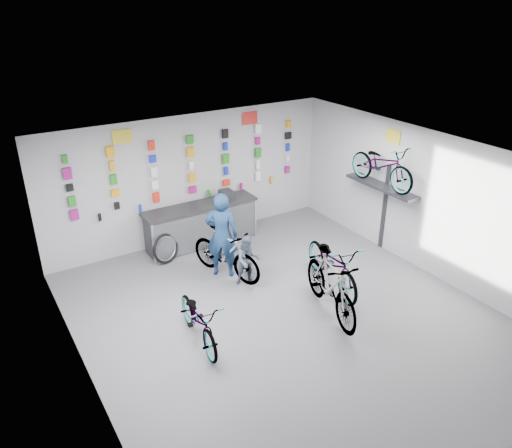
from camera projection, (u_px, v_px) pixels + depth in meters
floor at (289, 319)px, 9.14m from camera, size 8.00×8.00×0.00m
ceiling at (294, 163)px, 7.87m from camera, size 8.00×8.00×0.00m
wall_back at (191, 179)px, 11.58m from camera, size 7.00×0.00×7.00m
wall_front at (505, 392)px, 5.43m from camera, size 7.00×0.00×7.00m
wall_left at (83, 310)px, 6.83m from camera, size 0.00×8.00×8.00m
wall_right at (431, 205)px, 10.18m from camera, size 0.00×8.00×8.00m
counter at (202, 225)px, 11.65m from camera, size 2.70×0.66×1.00m
merch_wall at (188, 167)px, 11.34m from camera, size 5.57×0.08×1.57m
wall_bracket at (382, 190)px, 11.03m from camera, size 0.39×1.90×2.00m
sign_left at (122, 137)px, 10.32m from camera, size 0.42×0.02×0.30m
sign_right at (250, 118)px, 11.81m from camera, size 0.42×0.02×0.30m
sign_side at (393, 136)px, 10.60m from camera, size 0.02×0.40×0.30m
bike_left at (199, 320)px, 8.40m from camera, size 0.75×1.72×0.88m
bike_center at (331, 285)px, 9.08m from camera, size 1.03×2.09×1.21m
bike_right at (333, 263)px, 9.95m from camera, size 1.10×2.11×1.06m
bike_service at (226, 253)px, 10.32m from camera, size 1.08×1.87×1.09m
bike_wall at (382, 165)px, 10.75m from camera, size 0.63×1.80×0.95m
clerk at (222, 235)px, 10.22m from camera, size 0.80×0.77×1.85m
customer at (248, 260)px, 10.06m from camera, size 0.62×0.56×1.06m
spare_wheel at (166, 248)px, 10.92m from camera, size 0.71×0.40×0.69m
register at (226, 195)px, 11.72m from camera, size 0.29×0.31×0.22m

